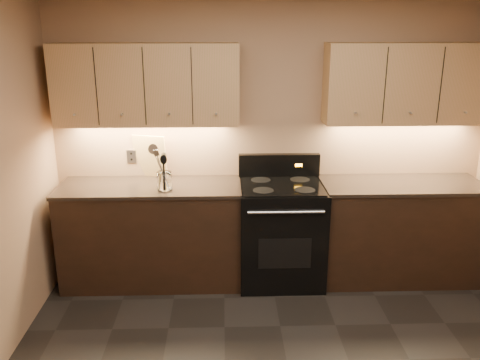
# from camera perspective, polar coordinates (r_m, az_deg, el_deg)

# --- Properties ---
(wall_back) EXTENTS (4.00, 0.04, 2.60)m
(wall_back) POSITION_cam_1_polar(r_m,az_deg,el_deg) (4.75, 3.47, 4.90)
(wall_back) COLOR #997B5A
(wall_back) RESTS_ON ground
(counter_left) EXTENTS (1.62, 0.62, 0.93)m
(counter_left) POSITION_cam_1_polar(r_m,az_deg,el_deg) (4.75, -9.81, -5.94)
(counter_left) COLOR black
(counter_left) RESTS_ON ground
(counter_right) EXTENTS (1.46, 0.62, 0.93)m
(counter_right) POSITION_cam_1_polar(r_m,az_deg,el_deg) (4.97, 17.35, -5.42)
(counter_right) COLOR black
(counter_right) RESTS_ON ground
(stove) EXTENTS (0.76, 0.68, 1.14)m
(stove) POSITION_cam_1_polar(r_m,az_deg,el_deg) (4.70, 4.61, -5.76)
(stove) COLOR black
(stove) RESTS_ON ground
(upper_cab_left) EXTENTS (1.60, 0.30, 0.70)m
(upper_cab_left) POSITION_cam_1_polar(r_m,az_deg,el_deg) (4.54, -10.43, 10.49)
(upper_cab_left) COLOR tan
(upper_cab_left) RESTS_ON wall_back
(upper_cab_right) EXTENTS (1.44, 0.30, 0.70)m
(upper_cab_right) POSITION_cam_1_polar(r_m,az_deg,el_deg) (4.77, 18.24, 10.24)
(upper_cab_right) COLOR tan
(upper_cab_right) RESTS_ON wall_back
(outlet_plate) EXTENTS (0.08, 0.01, 0.12)m
(outlet_plate) POSITION_cam_1_polar(r_m,az_deg,el_deg) (4.84, -12.09, 2.60)
(outlet_plate) COLOR #B2B5BA
(outlet_plate) RESTS_ON wall_back
(utensil_crock) EXTENTS (0.17, 0.17, 0.16)m
(utensil_crock) POSITION_cam_1_polar(r_m,az_deg,el_deg) (4.42, -8.47, -0.17)
(utensil_crock) COLOR white
(utensil_crock) RESTS_ON counter_left
(cutting_board) EXTENTS (0.32, 0.16, 0.40)m
(cutting_board) POSITION_cam_1_polar(r_m,az_deg,el_deg) (4.78, -10.07, 2.65)
(cutting_board) COLOR #DABC75
(cutting_board) RESTS_ON counter_left
(wooden_spoon) EXTENTS (0.10, 0.11, 0.31)m
(wooden_spoon) POSITION_cam_1_polar(r_m,az_deg,el_deg) (4.40, -8.97, 0.98)
(wooden_spoon) COLOR #DABC75
(wooden_spoon) RESTS_ON utensil_crock
(black_spoon) EXTENTS (0.07, 0.13, 0.31)m
(black_spoon) POSITION_cam_1_polar(r_m,az_deg,el_deg) (4.41, -8.56, 1.06)
(black_spoon) COLOR black
(black_spoon) RESTS_ON utensil_crock
(steel_spatula) EXTENTS (0.18, 0.13, 0.39)m
(steel_spatula) POSITION_cam_1_polar(r_m,az_deg,el_deg) (4.39, -8.19, 1.44)
(steel_spatula) COLOR silver
(steel_spatula) RESTS_ON utensil_crock
(steel_skimmer) EXTENTS (0.23, 0.18, 0.40)m
(steel_skimmer) POSITION_cam_1_polar(r_m,az_deg,el_deg) (4.36, -8.18, 1.44)
(steel_skimmer) COLOR silver
(steel_skimmer) RESTS_ON utensil_crock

